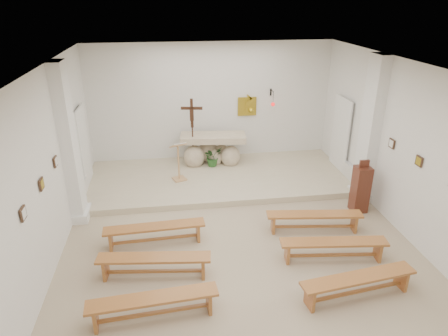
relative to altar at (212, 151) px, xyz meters
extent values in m
cube|color=tan|center=(0.06, -4.40, -0.52)|extent=(7.00, 10.00, 0.00)
cube|color=silver|center=(-3.43, -4.40, 1.23)|extent=(0.02, 10.00, 3.50)
cube|color=silver|center=(3.55, -4.40, 1.23)|extent=(0.02, 10.00, 3.50)
cube|color=silver|center=(0.06, 0.59, 1.23)|extent=(7.00, 0.02, 3.50)
cube|color=silver|center=(0.06, -4.40, 2.97)|extent=(7.00, 10.00, 0.02)
cube|color=#C3B696|center=(0.06, -0.90, -0.44)|extent=(6.98, 3.00, 0.15)
cube|color=white|center=(-3.31, -2.40, 1.23)|extent=(0.26, 0.55, 3.50)
cube|color=white|center=(3.43, -2.40, 1.23)|extent=(0.26, 0.55, 3.50)
cube|color=gold|center=(1.11, 0.56, 1.13)|extent=(0.55, 0.04, 0.55)
cube|color=black|center=(1.81, 0.57, 1.53)|extent=(0.04, 0.02, 0.20)
cylinder|color=black|center=(1.81, 0.42, 1.60)|extent=(0.02, 0.30, 0.02)
cylinder|color=black|center=(1.81, 0.27, 1.43)|extent=(0.01, 0.01, 0.34)
sphere|color=red|center=(1.81, 0.27, 1.24)|extent=(0.11, 0.11, 0.11)
cube|color=#3D281B|center=(-3.41, -5.20, 1.20)|extent=(0.03, 0.20, 0.20)
cube|color=#3D281B|center=(-3.41, -4.20, 1.20)|extent=(0.03, 0.20, 0.20)
cube|color=#3D281B|center=(-3.41, -3.20, 1.20)|extent=(0.03, 0.20, 0.20)
cube|color=#3D281B|center=(3.53, -4.20, 1.20)|extent=(0.03, 0.20, 0.20)
cube|color=#3D281B|center=(3.53, -3.20, 1.20)|extent=(0.03, 0.20, 0.20)
cube|color=silver|center=(-3.37, -1.70, -0.25)|extent=(0.10, 0.85, 0.52)
cube|color=silver|center=(3.49, -1.70, -0.25)|extent=(0.10, 0.85, 0.52)
ellipsoid|color=beige|center=(-0.54, -0.09, -0.11)|extent=(0.60, 0.51, 0.68)
ellipsoid|color=beige|center=(0.51, -0.18, -0.13)|extent=(0.56, 0.47, 0.64)
ellipsoid|color=beige|center=(-0.11, 0.19, -0.09)|extent=(0.64, 0.54, 0.60)
ellipsoid|color=beige|center=(0.29, 0.12, -0.15)|extent=(0.52, 0.44, 0.56)
ellipsoid|color=beige|center=(0.07, -0.06, -0.18)|extent=(0.44, 0.37, 0.52)
cube|color=beige|center=(0.02, 0.00, 0.41)|extent=(1.91, 0.91, 0.18)
cube|color=tan|center=(-1.01, -1.00, -0.35)|extent=(0.41, 0.41, 0.04)
cylinder|color=tan|center=(-1.01, -1.00, 0.10)|extent=(0.05, 0.05, 0.92)
cube|color=tan|center=(-1.00, -1.02, 0.60)|extent=(0.46, 0.40, 0.15)
cube|color=silver|center=(-0.99, -1.06, 0.65)|extent=(0.39, 0.33, 0.12)
cylinder|color=#341F10|center=(-0.56, -0.10, -0.35)|extent=(0.26, 0.26, 0.03)
cylinder|color=#341F10|center=(-0.56, -0.10, 0.22)|extent=(0.04, 0.04, 1.17)
cube|color=#341F10|center=(-0.56, -0.10, 1.18)|extent=(0.08, 0.07, 0.80)
cube|color=#341F10|center=(-0.56, -0.10, 1.32)|extent=(0.59, 0.15, 0.07)
cube|color=#341F10|center=(-0.57, -0.13, 1.15)|extent=(0.11, 0.06, 0.34)
imported|color=#265923|center=(-0.02, -0.20, -0.09)|extent=(0.66, 0.64, 0.56)
cube|color=#502117|center=(3.07, -3.01, 0.04)|extent=(0.34, 0.34, 1.11)
cube|color=#502117|center=(3.07, -3.01, 0.67)|extent=(0.22, 0.05, 0.18)
cube|color=#AD5F32|center=(-1.62, -3.71, -0.11)|extent=(2.03, 0.41, 0.05)
cube|color=#AD5F32|center=(-2.48, -3.74, -0.32)|extent=(0.07, 0.30, 0.38)
cube|color=#AD5F32|center=(-0.75, -3.67, -0.32)|extent=(0.07, 0.30, 0.38)
cube|color=#AD5F32|center=(-1.62, -3.71, -0.41)|extent=(1.69, 0.13, 0.05)
cube|color=#AD5F32|center=(1.73, -3.71, -0.11)|extent=(2.04, 0.57, 0.05)
cube|color=#AD5F32|center=(0.87, -3.59, -0.32)|extent=(0.09, 0.30, 0.38)
cube|color=#AD5F32|center=(2.59, -3.82, -0.32)|extent=(0.09, 0.30, 0.38)
cube|color=#AD5F32|center=(1.73, -3.71, -0.41)|extent=(1.69, 0.27, 0.05)
cube|color=#AD5F32|center=(-1.62, -4.74, -0.11)|extent=(2.04, 0.56, 0.05)
cube|color=#AD5F32|center=(-2.48, -4.64, -0.32)|extent=(0.09, 0.30, 0.38)
cube|color=#AD5F32|center=(-0.75, -4.84, -0.32)|extent=(0.09, 0.30, 0.38)
cube|color=#AD5F32|center=(-1.62, -4.74, -0.41)|extent=(1.69, 0.26, 0.05)
cube|color=#AD5F32|center=(1.73, -4.74, -0.11)|extent=(2.04, 0.55, 0.05)
cube|color=#AD5F32|center=(0.86, -4.64, -0.32)|extent=(0.09, 0.30, 0.38)
cube|color=#AD5F32|center=(2.59, -4.84, -0.32)|extent=(0.09, 0.30, 0.38)
cube|color=#AD5F32|center=(1.73, -4.74, -0.41)|extent=(1.69, 0.25, 0.05)
cube|color=#AD5F32|center=(-1.62, -5.77, -0.11)|extent=(2.03, 0.47, 0.05)
cube|color=#AD5F32|center=(-2.48, -5.84, -0.32)|extent=(0.08, 0.30, 0.38)
cube|color=#AD5F32|center=(-0.75, -5.71, -0.32)|extent=(0.08, 0.30, 0.38)
cube|color=#AD5F32|center=(-1.62, -5.77, -0.41)|extent=(1.69, 0.18, 0.05)
cube|color=#AD5F32|center=(1.73, -5.77, -0.11)|extent=(2.04, 0.58, 0.05)
cube|color=#AD5F32|center=(0.87, -5.89, -0.32)|extent=(0.09, 0.30, 0.38)
cube|color=#AD5F32|center=(2.59, -5.66, -0.32)|extent=(0.09, 0.30, 0.38)
cube|color=#AD5F32|center=(1.73, -5.77, -0.41)|extent=(1.69, 0.28, 0.05)
camera|label=1|loc=(-1.24, -10.68, 4.16)|focal=32.00mm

